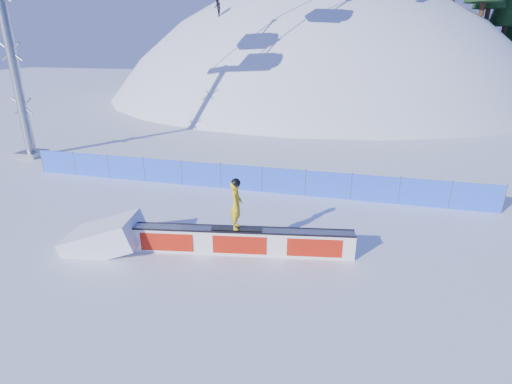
# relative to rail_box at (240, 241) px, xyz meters

# --- Properties ---
(ground) EXTENTS (160.00, 160.00, 0.00)m
(ground) POSITION_rel_rail_box_xyz_m (-1.66, 1.22, -0.44)
(ground) COLOR white
(ground) RESTS_ON ground
(snow_hill) EXTENTS (64.00, 64.00, 64.00)m
(snow_hill) POSITION_rel_rail_box_xyz_m (-1.66, 43.22, -18.44)
(snow_hill) COLOR white
(snow_hill) RESTS_ON ground
(safety_fence) EXTENTS (22.05, 0.05, 1.30)m
(safety_fence) POSITION_rel_rail_box_xyz_m (-1.66, 5.72, 0.17)
(safety_fence) COLOR blue
(safety_fence) RESTS_ON ground
(rail_box) EXTENTS (7.35, 1.76, 0.88)m
(rail_box) POSITION_rel_rail_box_xyz_m (0.00, 0.00, 0.00)
(rail_box) COLOR white
(rail_box) RESTS_ON ground
(snow_ramp) EXTENTS (2.82, 2.03, 1.61)m
(snow_ramp) POSITION_rel_rail_box_xyz_m (-4.54, -0.78, -0.44)
(snow_ramp) COLOR white
(snow_ramp) RESTS_ON ground
(snowboarder) EXTENTS (1.67, 0.64, 1.72)m
(snowboarder) POSITION_rel_rail_box_xyz_m (-0.11, -0.02, 1.29)
(snowboarder) COLOR black
(snowboarder) RESTS_ON rail_box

